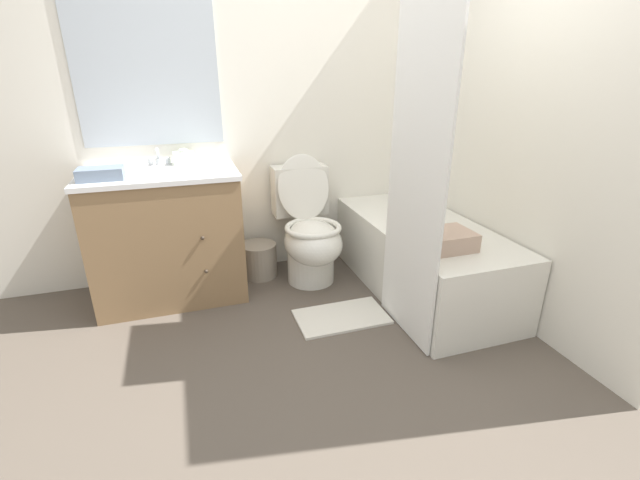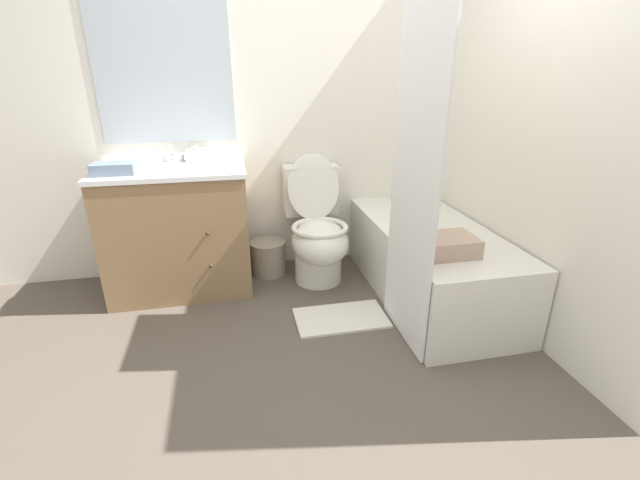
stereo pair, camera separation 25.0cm
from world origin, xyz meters
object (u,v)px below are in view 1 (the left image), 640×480
at_px(tissue_box, 184,158).
at_px(hand_towel_folded, 101,174).
at_px(bath_mat, 341,317).
at_px(toilet, 309,233).
at_px(vanity_cabinet, 168,234).
at_px(wastebasket, 259,260).
at_px(bathtub, 421,256).
at_px(sink_faucet, 159,159).
at_px(bath_towel_folded, 446,240).

bearing_deg(tissue_box, hand_towel_folded, -146.01).
bearing_deg(bath_mat, toilet, 92.80).
bearing_deg(vanity_cabinet, toilet, -4.14).
bearing_deg(bath_mat, tissue_box, 134.41).
bearing_deg(vanity_cabinet, wastebasket, 9.00).
height_order(vanity_cabinet, wastebasket, vanity_cabinet).
relative_size(bathtub, wastebasket, 5.62).
xyz_separation_m(sink_faucet, hand_towel_folded, (-0.31, -0.33, 0.00)).
xyz_separation_m(bathtub, wastebasket, (-1.03, 0.55, -0.12)).
height_order(tissue_box, bath_towel_folded, tissue_box).
bearing_deg(wastebasket, vanity_cabinet, -171.00).
relative_size(vanity_cabinet, wastebasket, 3.55).
relative_size(vanity_cabinet, bath_towel_folded, 3.18).
bearing_deg(bathtub, vanity_cabinet, 164.42).
relative_size(toilet, bath_towel_folded, 3.02).
xyz_separation_m(toilet, tissue_box, (-0.79, 0.25, 0.54)).
bearing_deg(bath_towel_folded, vanity_cabinet, 150.52).
bearing_deg(tissue_box, bath_mat, -45.59).
height_order(bathtub, bath_towel_folded, bath_towel_folded).
bearing_deg(hand_towel_folded, bath_towel_folded, -21.75).
xyz_separation_m(sink_faucet, tissue_box, (0.16, -0.02, 0.01)).
relative_size(sink_faucet, hand_towel_folded, 0.58).
height_order(vanity_cabinet, bath_mat, vanity_cabinet).
distance_m(vanity_cabinet, sink_faucet, 0.50).
bearing_deg(bath_mat, bathtub, 16.80).
height_order(bath_towel_folded, bath_mat, bath_towel_folded).
height_order(hand_towel_folded, bath_towel_folded, hand_towel_folded).
bearing_deg(bath_mat, bath_towel_folded, -20.67).
distance_m(toilet, hand_towel_folded, 1.37).
bearing_deg(bathtub, sink_faucet, 158.10).
distance_m(sink_faucet, bath_towel_folded, 1.90).
xyz_separation_m(sink_faucet, bath_towel_folded, (1.53, -1.07, -0.36)).
bearing_deg(bath_towel_folded, wastebasket, 133.94).
distance_m(sink_faucet, tissue_box, 0.16).
bearing_deg(hand_towel_folded, toilet, 2.90).
distance_m(tissue_box, bath_towel_folded, 1.76).
bearing_deg(hand_towel_folded, wastebasket, 14.04).
distance_m(sink_faucet, wastebasket, 0.98).
bearing_deg(bath_mat, wastebasket, 116.38).
height_order(toilet, bathtub, toilet).
height_order(vanity_cabinet, tissue_box, tissue_box).
height_order(vanity_cabinet, bath_towel_folded, vanity_cabinet).
xyz_separation_m(vanity_cabinet, bath_towel_folded, (1.53, -0.87, 0.10)).
height_order(wastebasket, tissue_box, tissue_box).
bearing_deg(hand_towel_folded, bathtub, -9.48).
xyz_separation_m(wastebasket, hand_towel_folded, (-0.91, -0.23, 0.77)).
relative_size(wastebasket, hand_towel_folded, 1.08).
height_order(hand_towel_folded, bath_mat, hand_towel_folded).
bearing_deg(tissue_box, sink_faucet, 172.36).
distance_m(wastebasket, tissue_box, 0.90).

